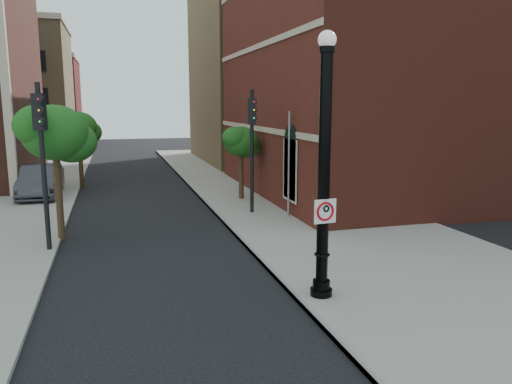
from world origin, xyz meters
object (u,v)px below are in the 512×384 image
object	(u,v)px
lamppost	(324,181)
no_parking_sign	(325,211)
parked_car	(41,181)
traffic_signal_right	(252,132)
traffic_signal_left	(41,140)

from	to	relation	value
lamppost	no_parking_sign	bearing A→B (deg)	-95.96
parked_car	traffic_signal_right	world-z (taller)	traffic_signal_right
traffic_signal_left	parked_car	bearing A→B (deg)	114.03
lamppost	no_parking_sign	distance (m)	0.70
traffic_signal_right	no_parking_sign	bearing A→B (deg)	-77.99
traffic_signal_left	no_parking_sign	bearing A→B (deg)	-26.32
parked_car	traffic_signal_left	distance (m)	10.91
no_parking_sign	traffic_signal_left	bearing A→B (deg)	131.25
traffic_signal_left	traffic_signal_right	distance (m)	8.56
lamppost	parked_car	bearing A→B (deg)	116.86
lamppost	traffic_signal_left	size ratio (longest dim) A/B	1.18
traffic_signal_left	traffic_signal_right	bearing A→B (deg)	40.65
parked_car	traffic_signal_right	bearing A→B (deg)	-36.11
lamppost	no_parking_sign	size ratio (longest dim) A/B	10.99
no_parking_sign	parked_car	distance (m)	18.66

